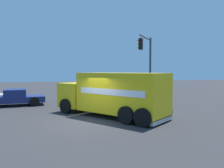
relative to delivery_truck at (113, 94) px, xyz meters
name	(u,v)px	position (x,y,z in m)	size (l,w,h in m)	color
ground_plane	(86,122)	(1.23, -1.89, -1.46)	(100.00, 100.00, 0.00)	#2B2B2D
delivery_truck	(113,94)	(0.00, 0.00, 0.00)	(7.66, 6.61, 2.79)	yellow
traffic_light_primary	(147,59)	(-5.88, 4.92, 2.55)	(3.09, 2.45, 6.16)	#38383D
pickup_navy	(13,97)	(-6.38, -6.96, -0.73)	(2.72, 5.39, 1.38)	navy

